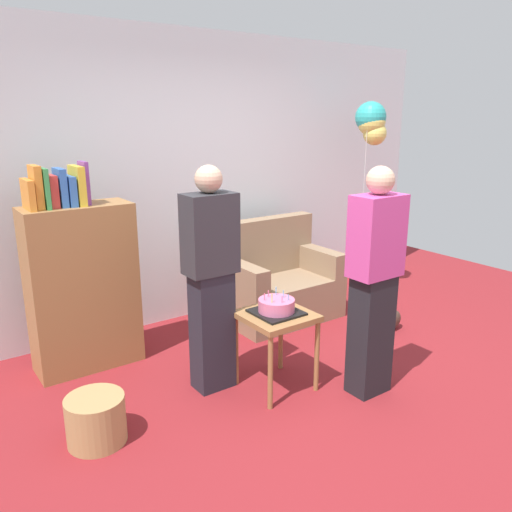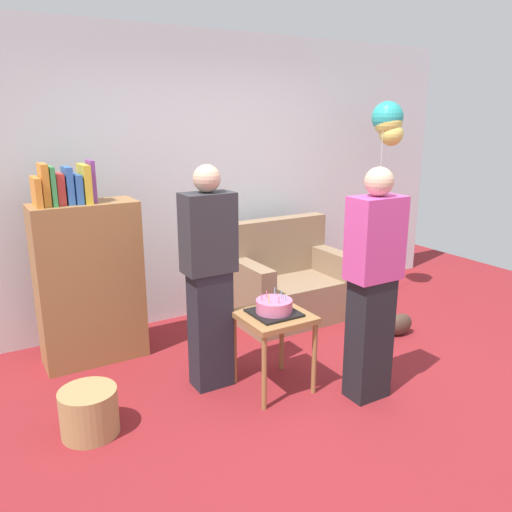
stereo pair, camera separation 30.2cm
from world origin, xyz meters
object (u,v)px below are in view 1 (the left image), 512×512
bookshelf (82,283)px  birthday_cake (276,307)px  side_table (276,325)px  person_blowing_candles (211,279)px  balloon_bunch (372,122)px  wicker_basket (96,420)px  person_holding_cake (374,282)px  handbag (389,320)px  couch (277,283)px

bookshelf → birthday_cake: bearing=-48.8°
side_table → person_blowing_candles: size_ratio=0.36×
person_blowing_candles → birthday_cake: bearing=-16.6°
person_blowing_candles → balloon_bunch: bearing=38.3°
birthday_cake → wicker_basket: size_ratio=0.89×
side_table → bookshelf: bearing=131.2°
bookshelf → person_blowing_candles: person_blowing_candles is taller
bookshelf → person_blowing_candles: bearing=-53.6°
birthday_cake → person_holding_cake: size_ratio=0.20×
birthday_cake → wicker_basket: birthday_cake is taller
balloon_bunch → handbag: bearing=-121.9°
couch → balloon_bunch: balloon_bunch is taller
side_table → wicker_basket: 1.35m
bookshelf → person_holding_cake: size_ratio=0.99×
couch → side_table: size_ratio=1.89×
birthday_cake → person_holding_cake: person_holding_cake is taller
couch → balloon_bunch: (1.14, -0.07, 1.53)m
bookshelf → birthday_cake: size_ratio=5.05×
wicker_basket → bookshelf: bearing=74.5°
bookshelf → birthday_cake: 1.54m
couch → wicker_basket: (-2.16, -0.98, -0.19)m
person_holding_cake → wicker_basket: 2.01m
couch → balloon_bunch: 1.91m
person_holding_cake → balloon_bunch: 2.33m
person_blowing_candles → wicker_basket: 1.17m
wicker_basket → handbag: size_ratio=1.29×
bookshelf → balloon_bunch: balloon_bunch is taller
couch → side_table: bearing=-128.3°
side_table → balloon_bunch: balloon_bunch is taller
birthday_cake → balloon_bunch: size_ratio=0.15×
wicker_basket → balloon_bunch: (3.31, 0.90, 1.72)m
wicker_basket → handbag: (2.80, 0.09, -0.05)m
birthday_cake → person_holding_cake: bearing=-40.1°
couch → person_holding_cake: size_ratio=0.67×
person_holding_cake → wicker_basket: person_holding_cake is taller
birthday_cake → balloon_bunch: bearing=27.0°
person_blowing_candles → person_holding_cake: 1.13m
couch → handbag: couch is taller
birthday_cake → bookshelf: bearing=131.2°
bookshelf → couch: bearing=-1.8°
couch → person_holding_cake: (-0.35, -1.53, 0.49)m
couch → side_table: couch is taller
handbag → balloon_bunch: bearing=58.1°
person_holding_cake → balloon_bunch: (1.49, 1.45, 1.04)m
balloon_bunch → birthday_cake: bearing=-153.0°
handbag → side_table: bearing=-172.2°
person_holding_cake → side_table: bearing=-49.9°
couch → birthday_cake: bearing=-128.3°
person_holding_cake → balloon_bunch: size_ratio=0.78×
wicker_basket → side_table: bearing=-5.2°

